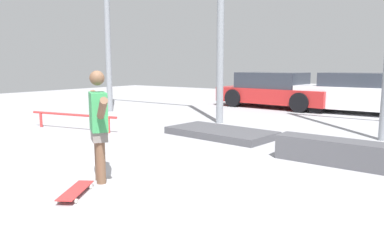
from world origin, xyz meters
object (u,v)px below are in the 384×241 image
at_px(grind_box, 369,156).
at_px(grind_rail, 73,117).
at_px(skateboard, 76,191).
at_px(parked_car_red, 274,91).
at_px(skateboarder, 99,122).
at_px(manual_pad, 221,133).
at_px(parked_car_white, 363,94).

xyz_separation_m(grind_box, grind_rail, (-6.87, -0.50, 0.13)).
distance_m(skateboard, parked_car_red, 10.98).
xyz_separation_m(skateboarder, grind_box, (2.97, 2.93, -0.65)).
bearing_deg(grind_box, manual_pad, 163.48).
distance_m(skateboarder, grind_rail, 4.63).
bearing_deg(skateboard, parked_car_white, 142.19).
distance_m(grind_box, grind_rail, 6.89).
relative_size(grind_box, manual_pad, 1.21).
relative_size(skateboarder, grind_rail, 0.60).
xyz_separation_m(grind_box, parked_car_white, (-1.62, 7.30, 0.46)).
relative_size(skateboarder, parked_car_white, 0.36).
bearing_deg(grind_box, skateboard, -128.33).
distance_m(grind_box, parked_car_white, 7.49).
distance_m(grind_box, manual_pad, 3.52).
bearing_deg(grind_rail, grind_box, 4.14).
distance_m(skateboarder, skateboard, 1.01).
bearing_deg(skateboarder, skateboard, -37.49).
bearing_deg(grind_rail, parked_car_white, 56.03).
xyz_separation_m(manual_pad, grind_rail, (-3.49, -1.50, 0.25)).
relative_size(skateboard, grind_box, 0.26).
bearing_deg(skateboard, manual_pad, 155.89).
distance_m(skateboarder, parked_car_red, 10.37).
relative_size(skateboarder, parked_car_red, 0.35).
bearing_deg(parked_car_red, grind_box, -52.25).
bearing_deg(skateboarder, parked_car_red, 134.03).
bearing_deg(parked_car_white, skateboarder, -98.69).
height_order(manual_pad, parked_car_red, parked_car_red).
relative_size(parked_car_red, parked_car_white, 1.04).
bearing_deg(skateboarder, manual_pad, 129.73).
bearing_deg(grind_rail, skateboard, -36.34).
relative_size(skateboarder, skateboard, 2.06).
height_order(skateboarder, skateboard, skateboarder).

